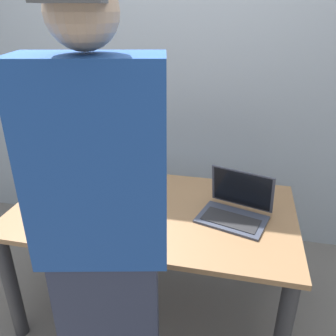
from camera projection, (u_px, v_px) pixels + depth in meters
ground_plane at (155, 304)px, 2.18m from camera, size 8.00×8.00×0.00m
desk at (154, 227)px, 1.93m from camera, size 1.51×0.85×0.71m
laptop at (236, 207)px, 1.79m from camera, size 0.40×0.35×0.23m
beer_bottle_brown at (75, 172)px, 2.00m from camera, size 0.07×0.07×0.31m
beer_bottle_dark at (65, 170)px, 2.06m from camera, size 0.07×0.07×0.30m
beer_bottle_amber at (52, 171)px, 2.01m from camera, size 0.06×0.06×0.32m
person_figure at (104, 246)px, 1.23m from camera, size 0.48×0.33×1.82m
back_wall at (185, 69)px, 2.45m from camera, size 6.00×0.10×2.60m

